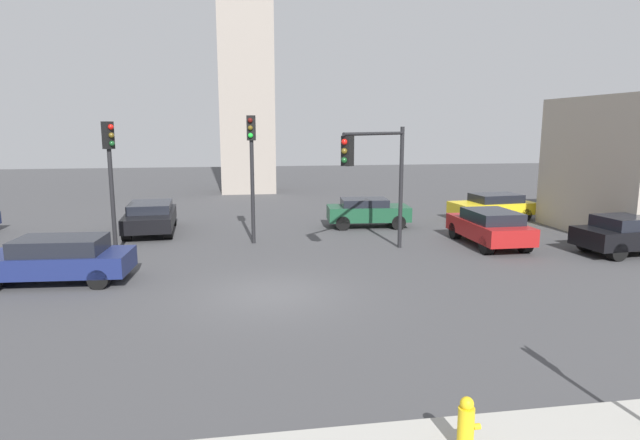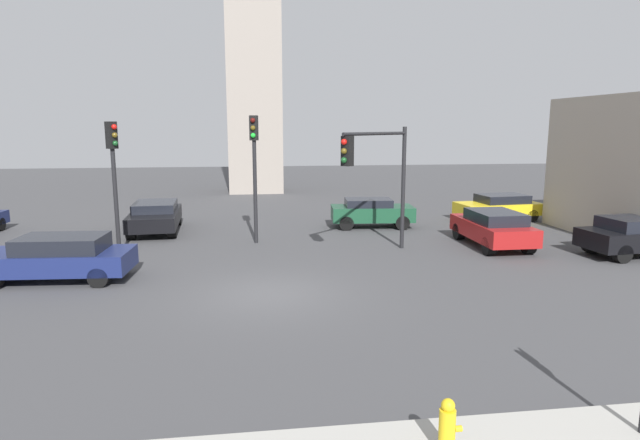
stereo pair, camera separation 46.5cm
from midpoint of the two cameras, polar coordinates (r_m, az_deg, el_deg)
ground_plane at (r=15.63m, az=-4.61°, el=-7.97°), size 101.94×101.94×0.00m
traffic_light_0 at (r=21.90m, az=-6.51°, el=6.97°), size 0.38×0.48×5.28m
traffic_light_1 at (r=19.35m, az=6.88°, el=6.04°), size 3.11×3.11×4.83m
traffic_light_2 at (r=21.23m, az=-20.83°, el=5.83°), size 0.48×0.46×5.02m
fire_hydrant at (r=8.41m, az=15.25°, el=-20.82°), size 0.34×0.24×0.85m
car_0 at (r=29.11m, az=19.22°, el=1.38°), size 4.43×2.32×1.35m
car_3 at (r=25.68m, az=6.10°, el=0.88°), size 4.05×2.02×1.40m
car_4 at (r=25.58m, az=-16.89°, el=0.45°), size 2.36×4.77×1.37m
car_5 at (r=18.54m, az=-25.86°, el=-3.65°), size 4.73×2.18×1.44m
car_7 at (r=22.64m, az=18.75°, el=-0.76°), size 1.95×4.28×1.48m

